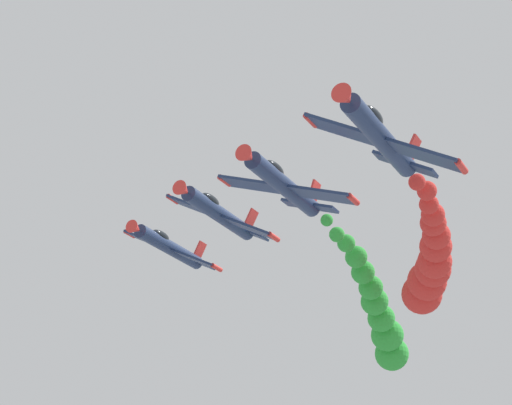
% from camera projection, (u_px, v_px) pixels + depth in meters
% --- Properties ---
extents(airplane_lead, '(8.62, 10.35, 4.78)m').
position_uv_depth(airplane_lead, '(380.00, 136.00, 52.17)').
color(airplane_lead, navy).
extents(smoke_trail_lead, '(7.02, 18.25, 4.10)m').
position_uv_depth(smoke_trail_lead, '(429.00, 267.00, 69.01)').
color(smoke_trail_lead, red).
extents(airplane_left_inner, '(9.22, 10.35, 3.42)m').
position_uv_depth(airplane_left_inner, '(283.00, 185.00, 61.84)').
color(airplane_left_inner, navy).
extents(smoke_trail_left_inner, '(3.81, 19.91, 7.28)m').
position_uv_depth(smoke_trail_left_inner, '(380.00, 318.00, 78.47)').
color(smoke_trail_left_inner, green).
extents(airplane_right_inner, '(8.67, 10.35, 4.68)m').
position_uv_depth(airplane_right_inner, '(218.00, 213.00, 70.66)').
color(airplane_right_inner, navy).
extents(airplane_left_outer, '(8.73, 10.35, 4.55)m').
position_uv_depth(airplane_left_outer, '(169.00, 247.00, 80.10)').
color(airplane_left_outer, navy).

